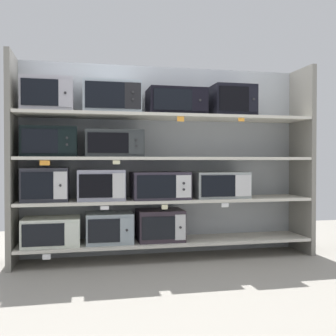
{
  "coord_description": "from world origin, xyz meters",
  "views": [
    {
      "loc": [
        -0.86,
        -4.01,
        0.99
      ],
      "look_at": [
        0.0,
        0.0,
        0.92
      ],
      "focal_mm": 43.09,
      "sensor_mm": 36.0,
      "label": 1
    }
  ],
  "objects_px": {
    "microwave_3": "(46,184)",
    "microwave_7": "(50,142)",
    "microwave_11": "(176,102)",
    "microwave_6": "(220,185)",
    "microwave_9": "(48,95)",
    "microwave_5": "(160,185)",
    "microwave_12": "(231,102)",
    "microwave_8": "(114,144)",
    "microwave_10": "(111,98)",
    "microwave_2": "(160,225)",
    "microwave_1": "(109,228)",
    "microwave_4": "(101,185)",
    "microwave_0": "(52,231)"
  },
  "relations": [
    {
      "from": "microwave_6",
      "to": "microwave_8",
      "type": "xyz_separation_m",
      "value": [
        -1.11,
        0.0,
        0.42
      ]
    },
    {
      "from": "microwave_0",
      "to": "microwave_4",
      "type": "relative_size",
      "value": 1.18
    },
    {
      "from": "microwave_0",
      "to": "microwave_11",
      "type": "relative_size",
      "value": 0.93
    },
    {
      "from": "microwave_5",
      "to": "microwave_6",
      "type": "height_order",
      "value": "microwave_5"
    },
    {
      "from": "microwave_4",
      "to": "microwave_10",
      "type": "distance_m",
      "value": 0.86
    },
    {
      "from": "microwave_2",
      "to": "microwave_0",
      "type": "bearing_deg",
      "value": -179.99
    },
    {
      "from": "microwave_2",
      "to": "microwave_10",
      "type": "bearing_deg",
      "value": -179.96
    },
    {
      "from": "microwave_2",
      "to": "microwave_9",
      "type": "relative_size",
      "value": 0.97
    },
    {
      "from": "microwave_7",
      "to": "microwave_1",
      "type": "bearing_deg",
      "value": 0.01
    },
    {
      "from": "microwave_3",
      "to": "microwave_6",
      "type": "bearing_deg",
      "value": -0.0
    },
    {
      "from": "microwave_0",
      "to": "microwave_12",
      "type": "height_order",
      "value": "microwave_12"
    },
    {
      "from": "microwave_0",
      "to": "microwave_12",
      "type": "distance_m",
      "value": 2.24
    },
    {
      "from": "microwave_1",
      "to": "microwave_12",
      "type": "height_order",
      "value": "microwave_12"
    },
    {
      "from": "microwave_3",
      "to": "microwave_6",
      "type": "xyz_separation_m",
      "value": [
        1.76,
        -0.0,
        -0.03
      ]
    },
    {
      "from": "microwave_0",
      "to": "microwave_9",
      "type": "relative_size",
      "value": 1.12
    },
    {
      "from": "microwave_8",
      "to": "microwave_10",
      "type": "height_order",
      "value": "microwave_10"
    },
    {
      "from": "microwave_10",
      "to": "microwave_12",
      "type": "height_order",
      "value": "microwave_12"
    },
    {
      "from": "microwave_9",
      "to": "microwave_11",
      "type": "bearing_deg",
      "value": -0.0
    },
    {
      "from": "microwave_7",
      "to": "microwave_10",
      "type": "bearing_deg",
      "value": -0.0
    },
    {
      "from": "microwave_8",
      "to": "microwave_11",
      "type": "distance_m",
      "value": 0.76
    },
    {
      "from": "microwave_0",
      "to": "microwave_3",
      "type": "distance_m",
      "value": 0.45
    },
    {
      "from": "microwave_9",
      "to": "microwave_11",
      "type": "relative_size",
      "value": 0.83
    },
    {
      "from": "microwave_6",
      "to": "microwave_10",
      "type": "relative_size",
      "value": 1.0
    },
    {
      "from": "microwave_12",
      "to": "microwave_9",
      "type": "bearing_deg",
      "value": 180.0
    },
    {
      "from": "microwave_12",
      "to": "microwave_10",
      "type": "bearing_deg",
      "value": -180.0
    },
    {
      "from": "microwave_12",
      "to": "microwave_11",
      "type": "bearing_deg",
      "value": -180.0
    },
    {
      "from": "microwave_6",
      "to": "microwave_10",
      "type": "distance_m",
      "value": 1.43
    },
    {
      "from": "microwave_5",
      "to": "microwave_11",
      "type": "distance_m",
      "value": 0.86
    },
    {
      "from": "microwave_8",
      "to": "microwave_12",
      "type": "height_order",
      "value": "microwave_12"
    },
    {
      "from": "microwave_7",
      "to": "microwave_6",
      "type": "bearing_deg",
      "value": -0.0
    },
    {
      "from": "microwave_0",
      "to": "microwave_8",
      "type": "xyz_separation_m",
      "value": [
        0.6,
        0.0,
        0.85
      ]
    },
    {
      "from": "microwave_1",
      "to": "microwave_9",
      "type": "height_order",
      "value": "microwave_9"
    },
    {
      "from": "microwave_8",
      "to": "microwave_12",
      "type": "xyz_separation_m",
      "value": [
        1.23,
        -0.0,
        0.45
      ]
    },
    {
      "from": "microwave_11",
      "to": "microwave_7",
      "type": "bearing_deg",
      "value": -180.0
    },
    {
      "from": "microwave_9",
      "to": "microwave_12",
      "type": "height_order",
      "value": "microwave_9"
    },
    {
      "from": "microwave_7",
      "to": "microwave_11",
      "type": "distance_m",
      "value": 1.31
    },
    {
      "from": "microwave_5",
      "to": "microwave_7",
      "type": "height_order",
      "value": "microwave_7"
    },
    {
      "from": "microwave_11",
      "to": "microwave_12",
      "type": "bearing_deg",
      "value": 0.0
    },
    {
      "from": "microwave_5",
      "to": "microwave_7",
      "type": "xyz_separation_m",
      "value": [
        -1.07,
        0.0,
        0.43
      ]
    },
    {
      "from": "microwave_3",
      "to": "microwave_7",
      "type": "height_order",
      "value": "microwave_7"
    },
    {
      "from": "microwave_2",
      "to": "microwave_11",
      "type": "relative_size",
      "value": 0.8
    },
    {
      "from": "microwave_0",
      "to": "microwave_8",
      "type": "distance_m",
      "value": 1.04
    },
    {
      "from": "microwave_4",
      "to": "microwave_5",
      "type": "relative_size",
      "value": 0.8
    },
    {
      "from": "microwave_4",
      "to": "microwave_8",
      "type": "bearing_deg",
      "value": -0.01
    },
    {
      "from": "microwave_1",
      "to": "microwave_11",
      "type": "relative_size",
      "value": 0.79
    },
    {
      "from": "microwave_5",
      "to": "microwave_7",
      "type": "distance_m",
      "value": 1.16
    },
    {
      "from": "microwave_2",
      "to": "microwave_8",
      "type": "bearing_deg",
      "value": -179.99
    },
    {
      "from": "microwave_1",
      "to": "microwave_4",
      "type": "height_order",
      "value": "microwave_4"
    },
    {
      "from": "microwave_6",
      "to": "microwave_9",
      "type": "height_order",
      "value": "microwave_9"
    },
    {
      "from": "microwave_3",
      "to": "microwave_7",
      "type": "xyz_separation_m",
      "value": [
        0.04,
        -0.0,
        0.41
      ]
    }
  ]
}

